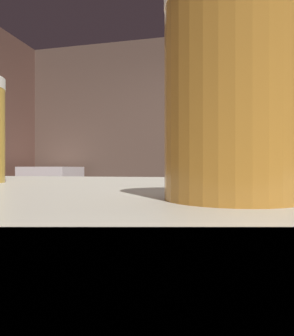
% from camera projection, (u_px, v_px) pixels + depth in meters
% --- Properties ---
extents(wall_back, '(5.20, 0.10, 2.70)m').
position_uv_depth(wall_back, '(228.00, 146.00, 3.49)').
color(wall_back, brown).
rests_on(wall_back, ground).
extents(back_shelf, '(0.90, 0.36, 1.21)m').
position_uv_depth(back_shelf, '(235.00, 212.00, 3.21)').
color(back_shelf, '#373642').
rests_on(back_shelf, ground).
extents(mini_fridge, '(0.58, 0.58, 1.10)m').
position_uv_depth(mini_fridge, '(52.00, 213.00, 3.51)').
color(mini_fridge, white).
rests_on(mini_fridge, ground).
extents(bartender, '(0.50, 0.55, 1.71)m').
position_uv_depth(bartender, '(293.00, 189.00, 1.41)').
color(bartender, '#2E2D42').
rests_on(bartender, ground).
extents(mixing_bowl, '(0.21, 0.21, 0.06)m').
position_uv_depth(mixing_bowl, '(171.00, 193.00, 1.90)').
color(mixing_bowl, slate).
rests_on(mixing_bowl, prep_counter).
extents(pint_glass_near, '(0.08, 0.08, 0.13)m').
position_uv_depth(pint_glass_near, '(231.00, 94.00, 0.18)').
color(pint_glass_near, '#C07E2D').
rests_on(pint_glass_near, bar_counter).
extents(bottle_hot_sauce, '(0.07, 0.07, 0.25)m').
position_uv_depth(bottle_hot_sauce, '(204.00, 149.00, 3.30)').
color(bottle_hot_sauce, '#497D35').
rests_on(bottle_hot_sauce, back_shelf).
extents(bottle_olive_oil, '(0.05, 0.05, 0.23)m').
position_uv_depth(bottle_olive_oil, '(233.00, 149.00, 3.21)').
color(bottle_olive_oil, black).
rests_on(bottle_olive_oil, back_shelf).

